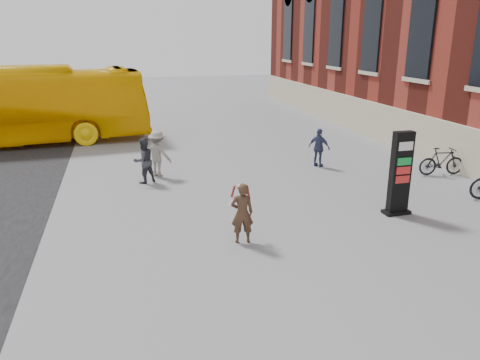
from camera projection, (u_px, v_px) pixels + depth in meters
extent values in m
plane|color=#9E9EA3|center=(253.00, 255.00, 11.11)|extent=(100.00, 100.00, 0.00)
cube|color=beige|center=(439.00, 142.00, 18.63)|extent=(0.18, 44.00, 1.80)
cube|color=black|center=(400.00, 174.00, 13.32)|extent=(0.59, 0.26, 2.44)
cube|color=black|center=(396.00, 212.00, 13.66)|extent=(0.79, 0.41, 0.10)
cube|color=white|center=(403.00, 145.00, 13.07)|extent=(0.44, 0.28, 0.24)
cube|color=#106D2C|center=(402.00, 160.00, 13.20)|extent=(0.44, 0.28, 0.21)
cube|color=maroon|center=(401.00, 169.00, 13.28)|extent=(0.44, 0.28, 0.21)
cube|color=maroon|center=(400.00, 178.00, 13.36)|extent=(0.44, 0.28, 0.21)
imported|color=#402C1B|center=(242.00, 213.00, 11.56)|extent=(0.60, 0.42, 1.56)
cylinder|color=white|center=(242.00, 186.00, 11.35)|extent=(0.22, 0.22, 0.05)
cone|color=white|center=(248.00, 199.00, 11.73)|extent=(0.22, 0.22, 0.38)
cylinder|color=maroon|center=(248.00, 190.00, 11.66)|extent=(0.13, 0.12, 0.32)
cone|color=white|center=(233.00, 200.00, 11.67)|extent=(0.22, 0.23, 0.38)
cylinder|color=maroon|center=(233.00, 191.00, 11.60)|extent=(0.12, 0.13, 0.32)
imported|color=#FFC505|center=(6.00, 107.00, 21.72)|extent=(13.14, 3.99, 3.61)
imported|color=#33353D|center=(144.00, 161.00, 16.31)|extent=(0.97, 0.89, 1.60)
imported|color=gray|center=(157.00, 154.00, 17.09)|extent=(1.24, 1.17, 1.69)
imported|color=#363E63|center=(319.00, 148.00, 18.35)|extent=(0.87, 0.91, 1.52)
imported|color=black|center=(442.00, 161.00, 17.29)|extent=(1.79, 0.72, 1.04)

